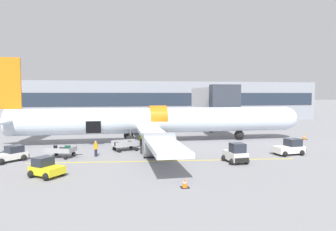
# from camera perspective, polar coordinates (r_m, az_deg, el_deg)

# --- Properties ---
(ground_plane) EXTENTS (500.00, 500.00, 0.00)m
(ground_plane) POSITION_cam_1_polar(r_m,az_deg,el_deg) (33.47, -2.17, -6.30)
(ground_plane) COLOR gray
(apron_marking_line) EXTENTS (24.12, 2.69, 0.01)m
(apron_marking_line) POSITION_cam_1_polar(r_m,az_deg,el_deg) (27.36, -0.76, -8.64)
(apron_marking_line) COLOR yellow
(apron_marking_line) RESTS_ON ground_plane
(terminal_strip) EXTENTS (87.45, 9.71, 8.88)m
(terminal_strip) POSITION_cam_1_polar(r_m,az_deg,el_deg) (70.30, -6.59, 2.77)
(terminal_strip) COLOR gray
(terminal_strip) RESTS_ON ground_plane
(jet_bridge_stub) EXTENTS (4.05, 12.69, 7.35)m
(jet_bridge_stub) POSITION_cam_1_polar(r_m,az_deg,el_deg) (46.43, 8.66, 3.32)
(jet_bridge_stub) COLOR #4C4C51
(jet_bridge_stub) RESTS_ON ground_plane
(airplane) EXTENTS (38.54, 35.68, 10.20)m
(airplane) POSITION_cam_1_polar(r_m,az_deg,el_deg) (37.47, -2.84, -1.14)
(airplane) COLOR silver
(airplane) RESTS_ON ground_plane
(baggage_tug_lead) EXTENTS (3.21, 2.21, 1.59)m
(baggage_tug_lead) POSITION_cam_1_polar(r_m,az_deg,el_deg) (32.34, 22.17, -5.74)
(baggage_tug_lead) COLOR silver
(baggage_tug_lead) RESTS_ON ground_plane
(baggage_tug_mid) EXTENTS (2.00, 2.51, 1.78)m
(baggage_tug_mid) POSITION_cam_1_polar(r_m,az_deg,el_deg) (27.18, 12.80, -7.25)
(baggage_tug_mid) COLOR silver
(baggage_tug_mid) RESTS_ON ground_plane
(baggage_tug_rear) EXTENTS (3.00, 3.03, 1.40)m
(baggage_tug_rear) POSITION_cam_1_polar(r_m,az_deg,el_deg) (30.46, -27.81, -6.66)
(baggage_tug_rear) COLOR silver
(baggage_tug_rear) RESTS_ON ground_plane
(baggage_tug_spare) EXTENTS (2.77, 2.65, 1.43)m
(baggage_tug_spare) POSITION_cam_1_polar(r_m,az_deg,el_deg) (23.97, -22.24, -9.30)
(baggage_tug_spare) COLOR yellow
(baggage_tug_spare) RESTS_ON ground_plane
(baggage_cart_loading) EXTENTS (3.72, 2.55, 1.05)m
(baggage_cart_loading) POSITION_cam_1_polar(r_m,az_deg,el_deg) (32.59, -8.03, -5.68)
(baggage_cart_loading) COLOR #999BA0
(baggage_cart_loading) RESTS_ON ground_plane
(baggage_cart_queued) EXTENTS (3.57, 2.55, 1.21)m
(baggage_cart_queued) POSITION_cam_1_polar(r_m,az_deg,el_deg) (30.48, -19.59, -6.53)
(baggage_cart_queued) COLOR #999BA0
(baggage_cart_queued) RESTS_ON ground_plane
(ground_crew_loader_a) EXTENTS (0.58, 0.58, 1.81)m
(ground_crew_loader_a) POSITION_cam_1_polar(r_m,az_deg,el_deg) (34.78, -5.13, -4.32)
(ground_crew_loader_a) COLOR #2D2D33
(ground_crew_loader_a) RESTS_ON ground_plane
(ground_crew_loader_b) EXTENTS (0.42, 0.54, 1.53)m
(ground_crew_loader_b) POSITION_cam_1_polar(r_m,az_deg,el_deg) (29.91, -13.59, -6.09)
(ground_crew_loader_b) COLOR #1E2338
(ground_crew_loader_b) RESTS_ON ground_plane
(ground_crew_driver) EXTENTS (0.47, 0.55, 1.59)m
(ground_crew_driver) POSITION_cam_1_polar(r_m,az_deg,el_deg) (34.84, -1.97, -4.49)
(ground_crew_driver) COLOR #2D2D33
(ground_crew_driver) RESTS_ON ground_plane
(suitcase_on_tarmac_upright) EXTENTS (0.57, 0.33, 0.80)m
(suitcase_on_tarmac_upright) POSITION_cam_1_polar(r_m,az_deg,el_deg) (30.64, -4.76, -6.62)
(suitcase_on_tarmac_upright) COLOR #2D2D33
(suitcase_on_tarmac_upright) RESTS_ON ground_plane
(safety_cone_nose) EXTENTS (0.65, 0.65, 0.70)m
(safety_cone_nose) POSITION_cam_1_polar(r_m,az_deg,el_deg) (43.93, 24.52, -3.74)
(safety_cone_nose) COLOR black
(safety_cone_nose) RESTS_ON ground_plane
(safety_cone_engine_left) EXTENTS (0.54, 0.54, 0.63)m
(safety_cone_engine_left) POSITION_cam_1_polar(r_m,az_deg,el_deg) (19.83, 3.23, -12.74)
(safety_cone_engine_left) COLOR black
(safety_cone_engine_left) RESTS_ON ground_plane
(safety_cone_wingtip) EXTENTS (0.61, 0.61, 0.78)m
(safety_cone_wingtip) POSITION_cam_1_polar(r_m,az_deg,el_deg) (29.83, 2.58, -6.86)
(safety_cone_wingtip) COLOR black
(safety_cone_wingtip) RESTS_ON ground_plane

